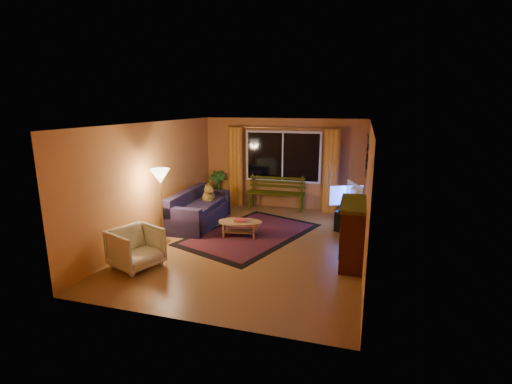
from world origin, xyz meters
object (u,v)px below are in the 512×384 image
(sofa, at_px, (199,208))
(tv_console, at_px, (349,217))
(bench, at_px, (276,201))
(armchair, at_px, (136,246))
(floor_lamp, at_px, (162,206))
(coffee_table, at_px, (240,229))

(sofa, distance_m, tv_console, 3.63)
(bench, bearing_deg, armchair, -111.86)
(floor_lamp, bearing_deg, tv_console, 30.59)
(sofa, relative_size, armchair, 2.55)
(armchair, bearing_deg, sofa, 20.30)
(bench, distance_m, floor_lamp, 3.63)
(bench, distance_m, coffee_table, 2.37)
(bench, height_order, coffee_table, bench)
(coffee_table, bearing_deg, floor_lamp, -151.11)
(bench, bearing_deg, tv_console, -27.30)
(coffee_table, bearing_deg, bench, 83.79)
(sofa, height_order, armchair, sofa)
(bench, height_order, tv_console, same)
(armchair, height_order, tv_console, armchair)
(floor_lamp, xyz_separation_m, tv_console, (3.74, 2.21, -0.56))
(armchair, bearing_deg, floor_lamp, 29.19)
(bench, height_order, floor_lamp, floor_lamp)
(coffee_table, relative_size, tv_console, 0.86)
(armchair, bearing_deg, tv_console, -24.43)
(bench, xyz_separation_m, tv_console, (2.04, -0.94, -0.00))
(armchair, relative_size, coffee_table, 0.82)
(armchair, height_order, coffee_table, armchair)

